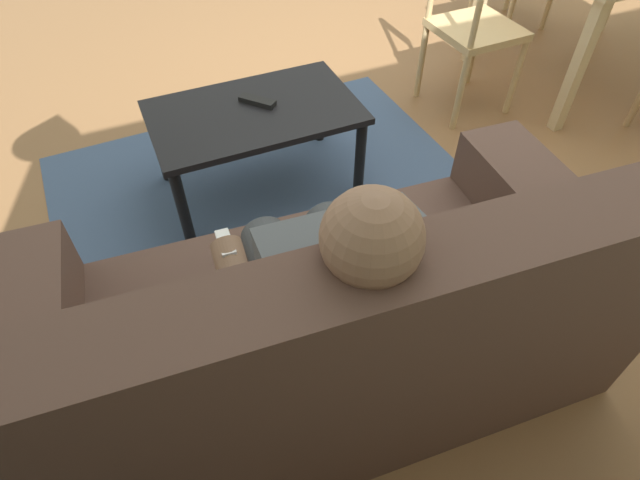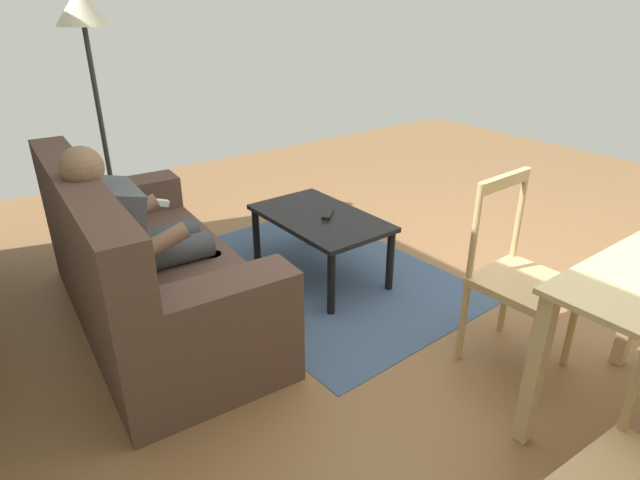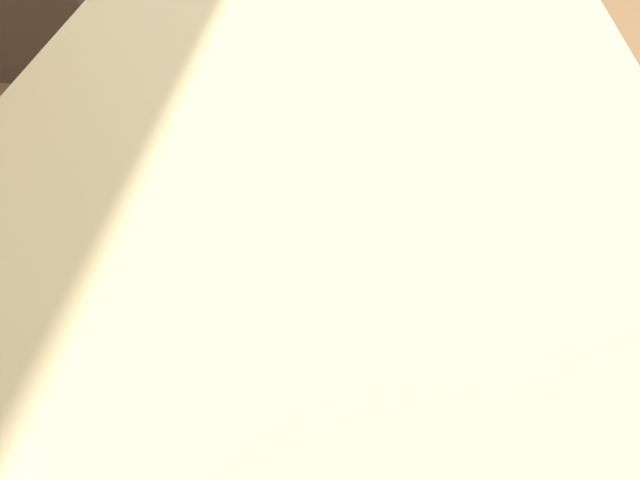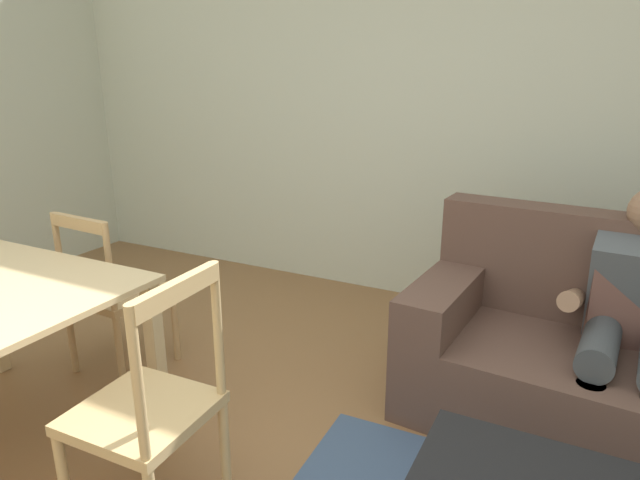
# 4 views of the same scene
# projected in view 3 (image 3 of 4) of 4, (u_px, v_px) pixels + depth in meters

# --- Properties ---
(ground_plane) EXTENTS (8.09, 8.09, 0.00)m
(ground_plane) POSITION_uv_depth(u_px,v_px,m) (417.00, 149.00, 2.21)
(ground_plane) COLOR brown
(dining_table) EXTENTS (1.25, 0.96, 0.74)m
(dining_table) POSITION_uv_depth(u_px,v_px,m) (320.00, 221.00, 0.94)
(dining_table) COLOR #D1B27F
(dining_table) RESTS_ON ground_plane
(dining_chair_facing_couch) EXTENTS (0.43, 0.43, 0.97)m
(dining_chair_facing_couch) POSITION_uv_depth(u_px,v_px,m) (350.00, 38.00, 1.76)
(dining_chair_facing_couch) COLOR tan
(dining_chair_facing_couch) RESTS_ON ground_plane
(area_rug) EXTENTS (2.04, 1.46, 0.01)m
(area_rug) POSITION_uv_depth(u_px,v_px,m) (311.00, 9.00, 3.07)
(area_rug) COLOR #3D5170
(area_rug) RESTS_ON ground_plane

